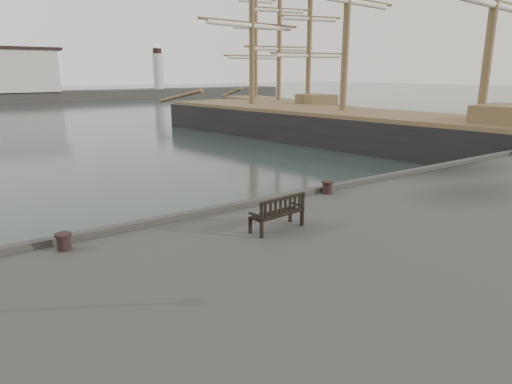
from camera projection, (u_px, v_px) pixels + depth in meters
ground at (211, 257)px, 15.02m from camera, size 400.00×400.00×0.00m
bench at (277, 219)px, 12.90m from camera, size 1.73×0.74×0.97m
bollard_left at (64, 242)px, 11.44m from camera, size 0.42×0.42×0.44m
bollard_right at (327, 187)px, 16.76m from camera, size 0.57×0.57×0.47m
tall_ship_main at (341, 133)px, 39.29m from camera, size 13.78×41.32×30.43m
tall_ship_far at (278, 115)px, 56.27m from camera, size 11.02×26.66×22.34m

